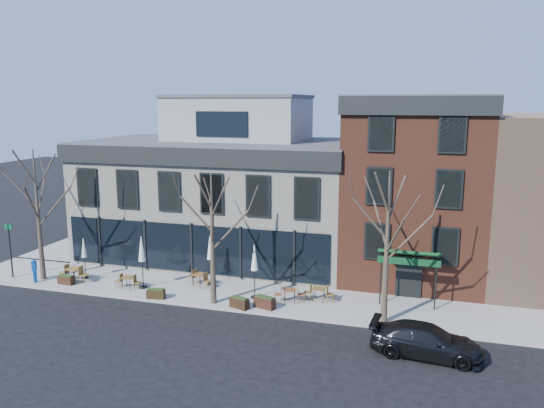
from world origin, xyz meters
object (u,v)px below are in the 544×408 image
(umbrella_0, at_px, (84,250))
(parked_sedan, at_px, (426,341))
(cafe_set_0, at_px, (74,273))
(call_box, at_px, (34,270))

(umbrella_0, bearing_deg, parked_sedan, -12.18)
(parked_sedan, distance_m, cafe_set_0, 20.70)
(umbrella_0, bearing_deg, call_box, -147.11)
(cafe_set_0, relative_size, umbrella_0, 0.77)
(parked_sedan, bearing_deg, call_box, 87.33)
(call_box, xyz_separation_m, cafe_set_0, (2.16, 0.79, -0.25))
(call_box, distance_m, umbrella_0, 3.03)
(call_box, height_order, umbrella_0, umbrella_0)
(cafe_set_0, bearing_deg, call_box, -159.91)
(parked_sedan, bearing_deg, umbrella_0, 82.21)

